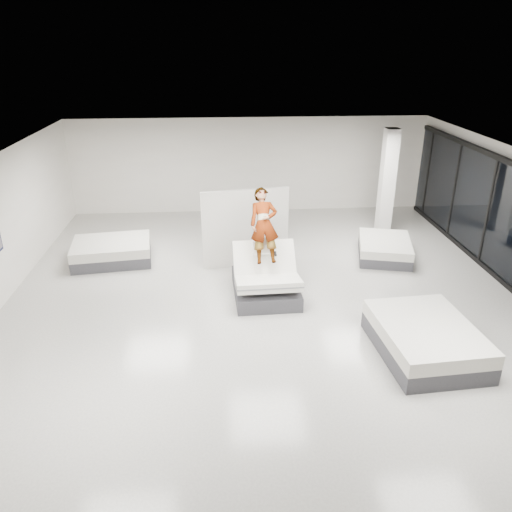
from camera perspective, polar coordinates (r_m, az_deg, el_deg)
name	(u,v)px	position (r m, az deg, el deg)	size (l,w,h in m)	color
room	(269,242)	(10.58, 1.51, 1.62)	(14.00, 14.04, 3.20)	beige
hero_bed	(266,280)	(11.65, 1.10, -2.81)	(1.53, 1.98, 1.28)	#3E3D43
person	(264,239)	(11.58, 0.92, 1.93)	(0.65, 0.43, 1.79)	slate
remote	(275,254)	(11.38, 2.23, 0.26)	(0.05, 0.14, 0.03)	black
divider_panel	(246,228)	(12.98, -1.20, 3.20)	(2.28, 0.10, 2.07)	silver
flat_bed_right_far	(384,249)	(14.20, 14.47, 0.83)	(1.74, 2.08, 0.50)	#3E3D43
flat_bed_right_near	(425,339)	(10.13, 18.78, -9.00)	(1.87, 2.39, 0.63)	#3E3D43
flat_bed_left_far	(112,251)	(14.04, -16.13, 0.52)	(2.20, 1.76, 0.56)	#3E3D43
column	(387,182)	(15.63, 14.76, 8.13)	(0.40, 0.40, 3.20)	silver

